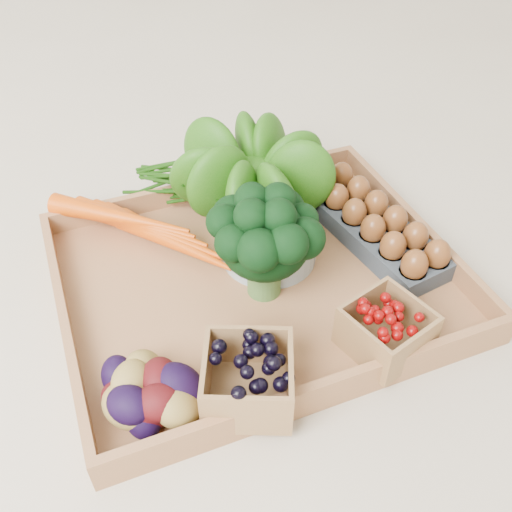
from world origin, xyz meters
name	(u,v)px	position (x,y,z in m)	size (l,w,h in m)	color
ground	(256,286)	(0.00, 0.00, 0.00)	(4.00, 4.00, 0.00)	beige
tray	(256,282)	(0.00, 0.00, 0.01)	(0.55, 0.45, 0.01)	#A67045
carrots	(149,229)	(-0.12, 0.13, 0.04)	(0.23, 0.16, 0.05)	#D94A07
lettuce	(256,170)	(0.06, 0.15, 0.10)	(0.16, 0.16, 0.16)	#154E0C
broccoli	(264,258)	(0.00, -0.03, 0.08)	(0.16, 0.16, 0.12)	black
cherry_bowl	(269,247)	(0.04, 0.04, 0.03)	(0.14, 0.14, 0.04)	#8C9EA5
egg_carton	(372,230)	(0.20, 0.02, 0.03)	(0.09, 0.27, 0.03)	#383E47
potatoes	(144,390)	(-0.20, -0.16, 0.06)	(0.14, 0.14, 0.08)	#37080B
punnet_blackberry	(248,379)	(-0.08, -0.18, 0.05)	(0.10, 0.10, 0.07)	black
punnet_raspberry	(386,330)	(0.11, -0.18, 0.05)	(0.09, 0.09, 0.06)	#670404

